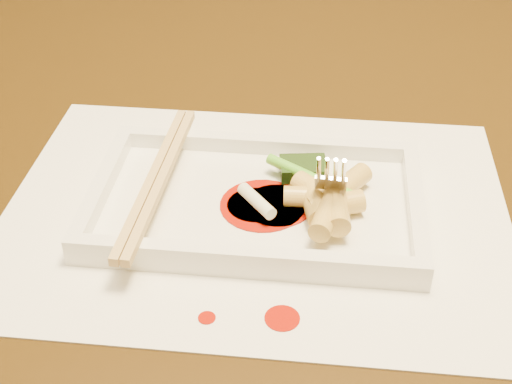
# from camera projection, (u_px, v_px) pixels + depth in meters

# --- Properties ---
(table) EXTENTS (1.40, 0.90, 0.75)m
(table) POSITION_uv_depth(u_px,v_px,m) (249.00, 249.00, 0.69)
(table) COLOR black
(table) RESTS_ON ground
(placemat) EXTENTS (0.40, 0.30, 0.00)m
(placemat) POSITION_uv_depth(u_px,v_px,m) (256.00, 211.00, 0.57)
(placemat) COLOR white
(placemat) RESTS_ON table
(sauce_splatter_a) EXTENTS (0.02, 0.02, 0.00)m
(sauce_splatter_a) POSITION_uv_depth(u_px,v_px,m) (282.00, 318.00, 0.47)
(sauce_splatter_a) COLOR #A21304
(sauce_splatter_a) RESTS_ON placemat
(sauce_splatter_b) EXTENTS (0.01, 0.01, 0.00)m
(sauce_splatter_b) POSITION_uv_depth(u_px,v_px,m) (207.00, 318.00, 0.47)
(sauce_splatter_b) COLOR #A21304
(sauce_splatter_b) RESTS_ON placemat
(plate_base) EXTENTS (0.26, 0.16, 0.01)m
(plate_base) POSITION_uv_depth(u_px,v_px,m) (256.00, 206.00, 0.57)
(plate_base) COLOR white
(plate_base) RESTS_ON placemat
(plate_rim_far) EXTENTS (0.26, 0.01, 0.01)m
(plate_rim_far) POSITION_uv_depth(u_px,v_px,m) (265.00, 144.00, 0.62)
(plate_rim_far) COLOR white
(plate_rim_far) RESTS_ON plate_base
(plate_rim_near) EXTENTS (0.26, 0.01, 0.01)m
(plate_rim_near) POSITION_uv_depth(u_px,v_px,m) (245.00, 258.00, 0.50)
(plate_rim_near) COLOR white
(plate_rim_near) RESTS_ON plate_base
(plate_rim_left) EXTENTS (0.01, 0.14, 0.01)m
(plate_rim_left) POSITION_uv_depth(u_px,v_px,m) (102.00, 185.00, 0.57)
(plate_rim_left) COLOR white
(plate_rim_left) RESTS_ON plate_base
(plate_rim_right) EXTENTS (0.01, 0.14, 0.01)m
(plate_rim_right) POSITION_uv_depth(u_px,v_px,m) (416.00, 205.00, 0.55)
(plate_rim_right) COLOR white
(plate_rim_right) RESTS_ON plate_base
(veg_piece) EXTENTS (0.04, 0.03, 0.01)m
(veg_piece) POSITION_uv_depth(u_px,v_px,m) (303.00, 169.00, 0.59)
(veg_piece) COLOR black
(veg_piece) RESTS_ON plate_base
(scallion_white) EXTENTS (0.03, 0.04, 0.01)m
(scallion_white) POSITION_uv_depth(u_px,v_px,m) (257.00, 201.00, 0.55)
(scallion_white) COLOR #EAEACC
(scallion_white) RESTS_ON plate_base
(scallion_green) EXTENTS (0.08, 0.05, 0.01)m
(scallion_green) POSITION_uv_depth(u_px,v_px,m) (311.00, 178.00, 0.57)
(scallion_green) COLOR #48A81B
(scallion_green) RESTS_ON plate_base
(chopstick_a) EXTENTS (0.02, 0.20, 0.01)m
(chopstick_a) POSITION_uv_depth(u_px,v_px,m) (153.00, 178.00, 0.56)
(chopstick_a) COLOR tan
(chopstick_a) RESTS_ON plate_rim_near
(chopstick_b) EXTENTS (0.02, 0.20, 0.01)m
(chopstick_b) POSITION_uv_depth(u_px,v_px,m) (163.00, 178.00, 0.56)
(chopstick_b) COLOR tan
(chopstick_b) RESTS_ON plate_rim_near
(fork) EXTENTS (0.09, 0.10, 0.14)m
(fork) POSITION_uv_depth(u_px,v_px,m) (352.00, 114.00, 0.53)
(fork) COLOR silver
(fork) RESTS_ON plate_base
(sauce_blob_0) EXTENTS (0.05, 0.05, 0.00)m
(sauce_blob_0) POSITION_uv_depth(u_px,v_px,m) (256.00, 205.00, 0.56)
(sauce_blob_0) COLOR #A21304
(sauce_blob_0) RESTS_ON plate_base
(sauce_blob_1) EXTENTS (0.07, 0.07, 0.00)m
(sauce_blob_1) POSITION_uv_depth(u_px,v_px,m) (263.00, 205.00, 0.56)
(sauce_blob_1) COLOR #A21304
(sauce_blob_1) RESTS_ON plate_base
(sauce_blob_2) EXTENTS (0.05, 0.05, 0.00)m
(sauce_blob_2) POSITION_uv_depth(u_px,v_px,m) (277.00, 206.00, 0.56)
(sauce_blob_2) COLOR #A21304
(sauce_blob_2) RESTS_ON plate_base
(rice_cake_0) EXTENTS (0.05, 0.03, 0.02)m
(rice_cake_0) POSITION_uv_depth(u_px,v_px,m) (336.00, 205.00, 0.54)
(rice_cake_0) COLOR #D7C164
(rice_cake_0) RESTS_ON plate_base
(rice_cake_1) EXTENTS (0.05, 0.05, 0.02)m
(rice_cake_1) POSITION_uv_depth(u_px,v_px,m) (320.00, 194.00, 0.55)
(rice_cake_1) COLOR #D7C164
(rice_cake_1) RESTS_ON plate_base
(rice_cake_2) EXTENTS (0.02, 0.04, 0.02)m
(rice_cake_2) POSITION_uv_depth(u_px,v_px,m) (337.00, 211.00, 0.53)
(rice_cake_2) COLOR #D7C164
(rice_cake_2) RESTS_ON plate_base
(rice_cake_3) EXTENTS (0.05, 0.02, 0.02)m
(rice_cake_3) POSITION_uv_depth(u_px,v_px,m) (314.00, 197.00, 0.55)
(rice_cake_3) COLOR #D7C164
(rice_cake_3) RESTS_ON plate_base
(rice_cake_4) EXTENTS (0.03, 0.04, 0.02)m
(rice_cake_4) POSITION_uv_depth(u_px,v_px,m) (315.00, 203.00, 0.55)
(rice_cake_4) COLOR #D7C164
(rice_cake_4) RESTS_ON plate_base
(rice_cake_5) EXTENTS (0.03, 0.05, 0.02)m
(rice_cake_5) POSITION_uv_depth(u_px,v_px,m) (327.00, 215.00, 0.52)
(rice_cake_5) COLOR #D7C164
(rice_cake_5) RESTS_ON plate_base
(rice_cake_6) EXTENTS (0.04, 0.05, 0.02)m
(rice_cake_6) POSITION_uv_depth(u_px,v_px,m) (348.00, 184.00, 0.57)
(rice_cake_6) COLOR #D7C164
(rice_cake_6) RESTS_ON plate_base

